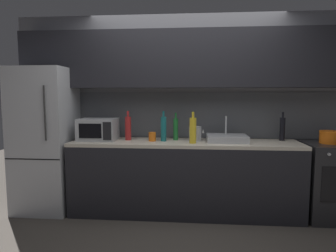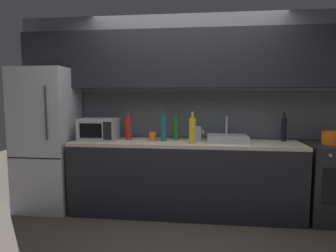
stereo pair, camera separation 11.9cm
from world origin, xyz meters
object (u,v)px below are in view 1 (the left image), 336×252
at_px(wine_bottle_teal, 164,129).
at_px(wine_bottle_dark, 282,129).
at_px(wine_bottle_red, 128,128).
at_px(cooking_pot, 330,137).
at_px(wine_bottle_yellow, 193,130).
at_px(refrigerator, 46,140).
at_px(wine_bottle_green, 176,129).
at_px(oven_range, 330,181).
at_px(microwave, 98,129).
at_px(mug_orange, 152,137).
at_px(kettle, 195,134).

relative_size(wine_bottle_teal, wine_bottle_dark, 1.04).
distance_m(wine_bottle_red, cooking_pot, 2.41).
bearing_deg(wine_bottle_red, cooking_pot, -1.12).
relative_size(wine_bottle_red, wine_bottle_yellow, 0.99).
bearing_deg(wine_bottle_dark, wine_bottle_teal, -173.34).
xyz_separation_m(refrigerator, wine_bottle_green, (1.65, 0.10, 0.14)).
xyz_separation_m(wine_bottle_teal, cooking_pot, (1.96, 0.00, -0.08)).
relative_size(oven_range, wine_bottle_red, 2.47).
height_order(microwave, cooking_pot, microwave).
distance_m(refrigerator, wine_bottle_green, 1.66).
bearing_deg(wine_bottle_yellow, mug_orange, 166.69).
bearing_deg(wine_bottle_dark, oven_range, -17.93).
bearing_deg(microwave, wine_bottle_green, 4.70).
xyz_separation_m(wine_bottle_red, wine_bottle_teal, (0.45, -0.05, 0.00)).
bearing_deg(cooking_pot, wine_bottle_dark, 161.43).
height_order(oven_range, wine_bottle_yellow, wine_bottle_yellow).
xyz_separation_m(oven_range, cooking_pot, (-0.02, 0.00, 0.52)).
distance_m(refrigerator, wine_bottle_red, 1.07).
xyz_separation_m(kettle, cooking_pot, (1.57, -0.05, -0.02)).
bearing_deg(kettle, oven_range, -1.83).
bearing_deg(refrigerator, mug_orange, -0.61).
bearing_deg(mug_orange, cooking_pot, 0.40).
xyz_separation_m(wine_bottle_red, wine_bottle_dark, (1.91, 0.12, -0.00)).
bearing_deg(mug_orange, kettle, 7.01).
height_order(refrigerator, wine_bottle_green, refrigerator).
bearing_deg(wine_bottle_teal, microwave, 178.57).
height_order(wine_bottle_teal, mug_orange, wine_bottle_teal).
height_order(microwave, wine_bottle_green, wine_bottle_green).
relative_size(refrigerator, wine_bottle_teal, 4.88).
xyz_separation_m(oven_range, microwave, (-2.81, 0.02, 0.58)).
distance_m(wine_bottle_red, wine_bottle_dark, 1.91).
height_order(microwave, kettle, microwave).
distance_m(refrigerator, oven_range, 3.52).
relative_size(refrigerator, wine_bottle_green, 5.26).
xyz_separation_m(wine_bottle_red, cooking_pot, (2.41, -0.05, -0.08)).
relative_size(wine_bottle_yellow, cooking_pot, 1.52).
bearing_deg(wine_bottle_dark, refrigerator, -176.75).
height_order(wine_bottle_yellow, mug_orange, wine_bottle_yellow).
relative_size(microwave, wine_bottle_yellow, 1.25).
bearing_deg(mug_orange, wine_bottle_red, 168.80).
height_order(refrigerator, microwave, refrigerator).
bearing_deg(wine_bottle_red, refrigerator, -177.43).
xyz_separation_m(refrigerator, cooking_pot, (3.46, 0.00, 0.08)).
distance_m(mug_orange, cooking_pot, 2.10).
height_order(wine_bottle_teal, wine_bottle_dark, wine_bottle_teal).
xyz_separation_m(oven_range, wine_bottle_teal, (-1.98, -0.00, 0.60)).
height_order(microwave, wine_bottle_red, wine_bottle_red).
bearing_deg(wine_bottle_green, wine_bottle_red, -175.10).
xyz_separation_m(wine_bottle_green, wine_bottle_teal, (-0.14, -0.10, 0.01)).
relative_size(oven_range, wine_bottle_teal, 2.44).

